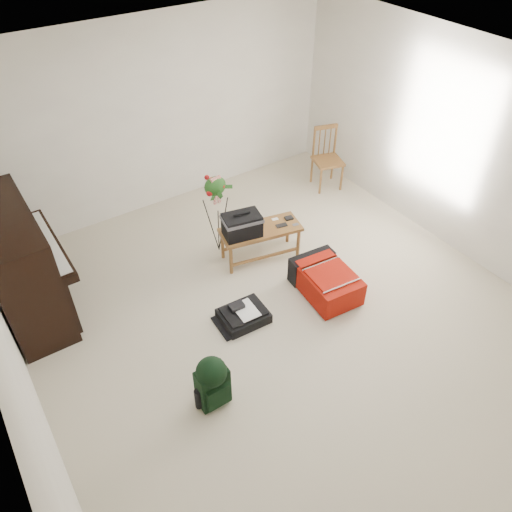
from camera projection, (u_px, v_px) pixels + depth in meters
floor at (282, 315)px, 5.44m from camera, size 5.00×5.50×0.01m
ceiling at (292, 91)px, 3.82m from camera, size 5.00×5.50×0.01m
wall_back at (159, 116)px, 6.38m from camera, size 5.00×0.04×2.50m
wall_left at (5, 338)px, 3.57m from camera, size 0.04×5.50×2.50m
wall_right at (462, 150)px, 5.69m from camera, size 0.04×5.50×2.50m
piano at (21, 267)px, 5.14m from camera, size 0.71×1.50×1.25m
bench at (250, 228)px, 5.77m from camera, size 1.03×0.58×0.74m
dining_chair at (327, 159)px, 7.18m from camera, size 0.48×0.48×0.89m
red_suitcase at (323, 278)px, 5.63m from camera, size 0.59×0.82×0.33m
black_duffel at (243, 315)px, 5.33m from camera, size 0.51×0.42×0.21m
green_backpack at (212, 380)px, 4.41m from camera, size 0.29×0.28×0.57m
flower_stand at (217, 215)px, 5.95m from camera, size 0.38×0.38×1.09m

